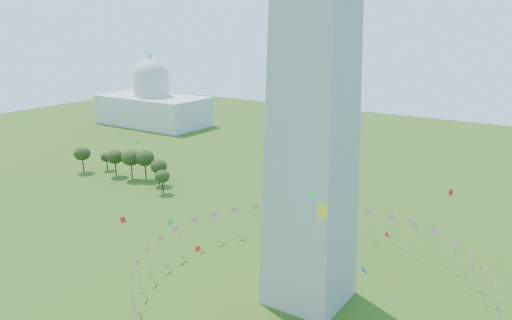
{
  "coord_description": "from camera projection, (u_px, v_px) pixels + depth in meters",
  "views": [
    {
      "loc": [
        47.73,
        -43.5,
        62.16
      ],
      "look_at": [
        -4.67,
        35.0,
        36.22
      ],
      "focal_mm": 35.0,
      "sensor_mm": 36.0,
      "label": 1
    }
  ],
  "objects": [
    {
      "name": "flag_ring",
      "position": [
        308.0,
        280.0,
        115.82
      ],
      "size": [
        80.24,
        80.24,
        9.0
      ],
      "color": "silver",
      "rests_on": "ground"
    },
    {
      "name": "capitol_building",
      "position": [
        152.0,
        88.0,
        311.53
      ],
      "size": [
        70.0,
        35.0,
        46.0
      ],
      "primitive_type": null,
      "color": "beige",
      "rests_on": "ground"
    },
    {
      "name": "kites_aloft",
      "position": [
        299.0,
        272.0,
        87.38
      ],
      "size": [
        103.29,
        55.6,
        37.85
      ],
      "color": "blue",
      "rests_on": "ground"
    },
    {
      "name": "tree_line_west",
      "position": [
        128.0,
        166.0,
        205.06
      ],
      "size": [
        54.75,
        15.55,
        12.24
      ],
      "color": "#304316",
      "rests_on": "ground"
    }
  ]
}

